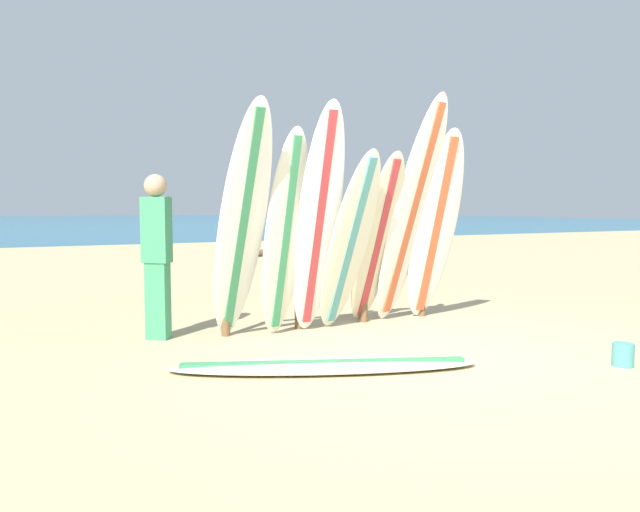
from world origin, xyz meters
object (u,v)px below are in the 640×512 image
(surfboard_rack, at_px, (332,271))
(beachgoer_standing, at_px, (157,249))
(surfboard_leaning_right, at_px, (411,212))
(sand_bucket, at_px, (623,355))
(surfboard_leaning_far_right, at_px, (435,227))
(surfboard_leaning_far_left, at_px, (242,224))
(surfboard_leaning_center, at_px, (350,242))
(surfboard_lying_on_sand, at_px, (324,365))
(surfboard_leaning_center_left, at_px, (318,222))
(surfboard_leaning_left, at_px, (285,234))
(surfboard_leaning_center_right, at_px, (377,240))

(surfboard_rack, xyz_separation_m, beachgoer_standing, (-1.91, 0.18, 0.30))
(surfboard_leaning_right, bearing_deg, sand_bucket, -76.57)
(surfboard_leaning_right, distance_m, surfboard_leaning_far_right, 0.43)
(surfboard_leaning_far_left, bearing_deg, surfboard_leaning_center, -1.61)
(beachgoer_standing, bearing_deg, surfboard_rack, -5.32)
(surfboard_leaning_far_right, relative_size, sand_bucket, 11.35)
(surfboard_lying_on_sand, height_order, beachgoer_standing, beachgoer_standing)
(surfboard_leaning_center_left, height_order, surfboard_leaning_far_right, surfboard_leaning_center_left)
(surfboard_leaning_center, bearing_deg, surfboard_lying_on_sand, -128.01)
(surfboard_leaning_right, height_order, sand_bucket, surfboard_leaning_right)
(surfboard_leaning_right, xyz_separation_m, beachgoer_standing, (-2.69, 0.57, -0.36))
(surfboard_leaning_center, height_order, beachgoer_standing, surfboard_leaning_center)
(surfboard_rack, distance_m, beachgoer_standing, 1.94)
(surfboard_lying_on_sand, bearing_deg, beachgoer_standing, 117.95)
(surfboard_leaning_center_left, xyz_separation_m, surfboard_lying_on_sand, (-0.55, -1.17, -1.15))
(surfboard_leaning_center_left, bearing_deg, surfboard_leaning_left, 167.49)
(surfboard_rack, relative_size, surfboard_leaning_far_right, 1.18)
(surfboard_leaning_center_right, relative_size, beachgoer_standing, 1.16)
(surfboard_leaning_left, relative_size, surfboard_leaning_center_right, 1.10)
(surfboard_leaning_center_right, distance_m, surfboard_leaning_right, 0.50)
(surfboard_leaning_center_right, bearing_deg, surfboard_leaning_right, -14.06)
(surfboard_leaning_far_right, distance_m, beachgoer_standing, 3.13)
(surfboard_leaning_right, distance_m, sand_bucket, 2.62)
(surfboard_rack, height_order, surfboard_lying_on_sand, surfboard_rack)
(surfboard_lying_on_sand, bearing_deg, surfboard_leaning_center_left, 64.96)
(surfboard_leaning_left, xyz_separation_m, surfboard_lying_on_sand, (-0.21, -1.25, -1.03))
(surfboard_leaning_left, bearing_deg, surfboard_lying_on_sand, -99.45)
(surfboard_rack, relative_size, surfboard_leaning_center_left, 1.10)
(surfboard_leaning_far_left, distance_m, surfboard_lying_on_sand, 1.68)
(surfboard_leaning_far_left, height_order, surfboard_lying_on_sand, surfboard_leaning_far_left)
(surfboard_leaning_left, height_order, beachgoer_standing, surfboard_leaning_left)
(surfboard_leaning_far_right, bearing_deg, surfboard_rack, 163.78)
(surfboard_lying_on_sand, height_order, sand_bucket, sand_bucket)
(sand_bucket, bearing_deg, surfboard_rack, 116.44)
(surfboard_leaning_center, bearing_deg, surfboard_leaning_left, 174.83)
(surfboard_leaning_center, distance_m, surfboard_leaning_center_right, 0.45)
(surfboard_leaning_left, bearing_deg, sand_bucket, -47.99)
(surfboard_leaning_left, bearing_deg, surfboard_rack, 26.43)
(surfboard_rack, height_order, surfboard_leaning_center_right, surfboard_leaning_center_right)
(beachgoer_standing, bearing_deg, surfboard_lying_on_sand, -62.05)
(surfboard_leaning_left, height_order, surfboard_leaning_far_right, surfboard_leaning_far_right)
(surfboard_leaning_center_left, bearing_deg, surfboard_lying_on_sand, -115.04)
(surfboard_leaning_far_left, height_order, beachgoer_standing, surfboard_leaning_far_left)
(surfboard_leaning_center_left, bearing_deg, surfboard_leaning_far_left, 176.89)
(surfboard_lying_on_sand, bearing_deg, sand_bucket, -24.82)
(surfboard_leaning_center, distance_m, surfboard_leaning_right, 0.87)
(surfboard_leaning_center, distance_m, sand_bucket, 2.76)
(surfboard_lying_on_sand, distance_m, beachgoer_standing, 2.22)
(surfboard_leaning_left, bearing_deg, surfboard_leaning_center_right, 3.49)
(beachgoer_standing, bearing_deg, surfboard_leaning_center, -18.07)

